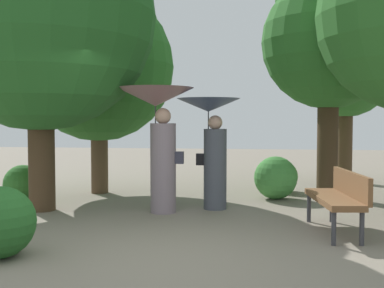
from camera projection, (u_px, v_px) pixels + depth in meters
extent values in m
plane|color=gray|center=(154.00, 257.00, 5.30)|extent=(40.00, 40.00, 0.00)
cylinder|color=gray|center=(163.00, 168.00, 7.82)|extent=(0.42, 0.42, 1.48)
sphere|color=tan|center=(163.00, 116.00, 7.77)|extent=(0.26, 0.26, 0.26)
cylinder|color=#333338|center=(156.00, 130.00, 7.80)|extent=(0.02, 0.02, 0.79)
cone|color=gray|center=(155.00, 97.00, 7.78)|extent=(1.27, 1.27, 0.30)
cube|color=#333342|center=(179.00, 158.00, 7.77)|extent=(0.14, 0.10, 0.20)
cylinder|color=#474C56|center=(215.00, 169.00, 8.13)|extent=(0.39, 0.39, 1.38)
sphere|color=tan|center=(215.00, 123.00, 8.09)|extent=(0.25, 0.25, 0.25)
cylinder|color=#333338|center=(208.00, 134.00, 8.12)|extent=(0.02, 0.02, 0.77)
cone|color=#38476B|center=(208.00, 105.00, 8.10)|extent=(1.09, 1.09, 0.23)
cube|color=black|center=(200.00, 159.00, 8.17)|extent=(0.14, 0.10, 0.20)
cylinder|color=#38383D|center=(309.00, 207.00, 7.11)|extent=(0.06, 0.06, 0.44)
cylinder|color=#38383D|center=(332.00, 207.00, 7.10)|extent=(0.06, 0.06, 0.44)
cylinder|color=#38383D|center=(334.00, 228.00, 5.77)|extent=(0.06, 0.06, 0.44)
cylinder|color=#38383D|center=(362.00, 228.00, 5.76)|extent=(0.06, 0.06, 0.44)
cube|color=brown|center=(333.00, 199.00, 6.42)|extent=(0.61, 1.54, 0.08)
cube|color=brown|center=(351.00, 185.00, 6.41)|extent=(0.24, 1.50, 0.35)
cylinder|color=brown|center=(99.00, 109.00, 9.88)|extent=(0.35, 0.35, 3.53)
sphere|color=#2D6B28|center=(99.00, 66.00, 9.84)|extent=(3.13, 3.13, 3.13)
sphere|color=#2D6B28|center=(98.00, 32.00, 9.80)|extent=(2.50, 2.50, 2.50)
cylinder|color=#4C3823|center=(345.00, 108.00, 11.66)|extent=(0.37, 0.37, 3.67)
sphere|color=#2D6B28|center=(346.00, 70.00, 11.62)|extent=(2.30, 2.30, 2.30)
sphere|color=#2D6B28|center=(346.00, 40.00, 11.58)|extent=(1.84, 1.84, 1.84)
cylinder|color=#42301E|center=(40.00, 81.00, 7.93)|extent=(0.44, 0.44, 4.37)
sphere|color=#235B23|center=(39.00, 15.00, 7.87)|extent=(3.87, 3.87, 3.87)
cylinder|color=#42301E|center=(328.00, 94.00, 9.34)|extent=(0.41, 0.41, 4.09)
sphere|color=#2D6B28|center=(329.00, 42.00, 9.29)|extent=(2.63, 2.63, 2.63)
sphere|color=#2D6B28|center=(23.00, 184.00, 8.78)|extent=(0.70, 0.70, 0.70)
sphere|color=#428C3D|center=(276.00, 178.00, 9.15)|extent=(0.83, 0.83, 0.83)
sphere|color=#4C9338|center=(282.00, 176.00, 10.11)|extent=(0.66, 0.66, 0.66)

